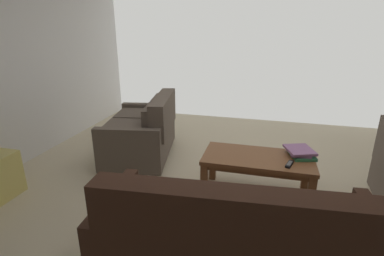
% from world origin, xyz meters
% --- Properties ---
extents(ground_plane, '(5.44, 5.74, 0.01)m').
position_xyz_m(ground_plane, '(0.00, 0.00, -0.00)').
color(ground_plane, beige).
extents(sofa_main, '(1.90, 0.94, 0.88)m').
position_xyz_m(sofa_main, '(-0.21, 1.02, 0.37)').
color(sofa_main, black).
rests_on(sofa_main, ground).
extents(loveseat_near, '(0.99, 1.35, 0.85)m').
position_xyz_m(loveseat_near, '(1.22, -0.77, 0.37)').
color(loveseat_near, black).
rests_on(loveseat_near, ground).
extents(coffee_table, '(1.10, 0.55, 0.44)m').
position_xyz_m(coffee_table, '(-0.29, -0.17, 0.37)').
color(coffee_table, brown).
rests_on(coffee_table, ground).
extents(book_stack, '(0.33, 0.35, 0.07)m').
position_xyz_m(book_stack, '(-0.70, -0.29, 0.48)').
color(book_stack, '#337F51').
rests_on(book_stack, coffee_table).
extents(tv_remote, '(0.09, 0.17, 0.02)m').
position_xyz_m(tv_remote, '(-0.58, -0.04, 0.46)').
color(tv_remote, black).
rests_on(tv_remote, coffee_table).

